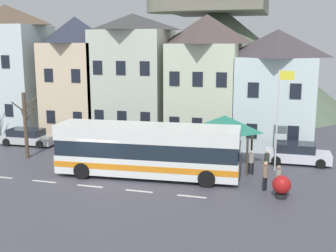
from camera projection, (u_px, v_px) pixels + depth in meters
name	position (u px, v px, depth m)	size (l,w,h in m)	color
ground_plane	(99.00, 180.00, 25.22)	(40.00, 60.00, 0.07)	#4A4954
townhouse_00	(9.00, 69.00, 39.05)	(6.88, 5.51, 11.54)	silver
townhouse_01	(77.00, 77.00, 37.05)	(5.02, 5.08, 10.35)	beige
townhouse_02	(133.00, 77.00, 35.84)	(5.99, 5.55, 10.52)	beige
townhouse_03	(206.00, 79.00, 34.77)	(5.42, 6.81, 10.38)	beige
townhouse_04	(275.00, 89.00, 32.99)	(5.92, 5.99, 9.14)	silver
hilltop_castle	(217.00, 53.00, 52.77)	(32.01, 32.01, 19.29)	#596B53
transit_bus	(147.00, 151.00, 25.56)	(11.32, 3.42, 3.22)	white
bus_shelter	(225.00, 124.00, 27.45)	(3.60, 3.60, 3.46)	#473D33
parked_car_00	(28.00, 137.00, 33.86)	(4.54, 2.01, 1.30)	silver
parked_car_01	(96.00, 142.00, 32.03)	(4.58, 1.88, 1.43)	black
parked_car_02	(297.00, 153.00, 28.63)	(4.34, 2.04, 1.41)	silver
pedestrian_00	(267.00, 162.00, 25.88)	(0.31, 0.35, 1.61)	black
pedestrian_01	(251.00, 161.00, 26.22)	(0.38, 0.36, 1.52)	black
pedestrian_02	(278.00, 178.00, 22.73)	(0.30, 0.33, 1.61)	#2D2D38
pedestrian_03	(265.00, 174.00, 23.27)	(0.31, 0.31, 1.67)	black
public_bench	(199.00, 151.00, 30.06)	(1.46, 0.48, 0.87)	brown
flagpole	(279.00, 113.00, 26.37)	(0.95, 0.10, 6.48)	silver
harbour_buoy	(282.00, 186.00, 22.14)	(0.99, 0.99, 1.24)	black
bare_tree_01	(25.00, 124.00, 29.65)	(1.36, 1.65, 4.69)	brown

